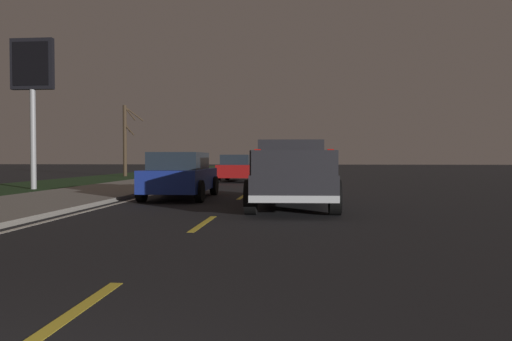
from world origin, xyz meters
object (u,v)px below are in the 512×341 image
Objects in this scene: sedan_tan at (248,165)px; sedan_red at (238,168)px; gas_price_sign at (32,77)px; pickup_truck at (291,174)px; bare_tree_far at (126,138)px; sedan_blue at (181,175)px.

sedan_red is at bearing -177.74° from sedan_tan.
sedan_tan is at bearing -24.60° from gas_price_sign.
sedan_red is 0.68× the size of gas_price_sign.
sedan_red is 1.01× the size of sedan_tan.
pickup_truck is 0.84× the size of gas_price_sign.
bare_tree_far is at bearing 51.72° from sedan_red.
sedan_tan is 18.82m from gas_price_sign.
gas_price_sign is 15.17m from bare_tree_far.
sedan_red is 9.18m from sedan_tan.
gas_price_sign reaches higher than pickup_truck.
sedan_tan is at bearing -0.30° from sedan_blue.
gas_price_sign is (-16.70, 7.65, 4.09)m from sedan_tan.
sedan_tan is 0.99× the size of sedan_blue.
pickup_truck is 4.36m from sedan_blue.
sedan_red and sedan_tan have the same top height.
sedan_red is at bearing 13.24° from pickup_truck.
gas_price_sign is 1.23× the size of bare_tree_far.
bare_tree_far is (14.96, 1.41, -2.06)m from gas_price_sign.
pickup_truck is at bearing -149.21° from bare_tree_far.
sedan_red is 11.73m from gas_price_sign.
sedan_red is 12.17m from bare_tree_far.
pickup_truck is 24.84m from bare_tree_far.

